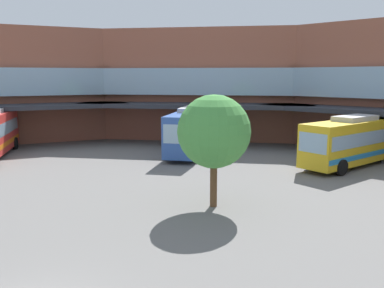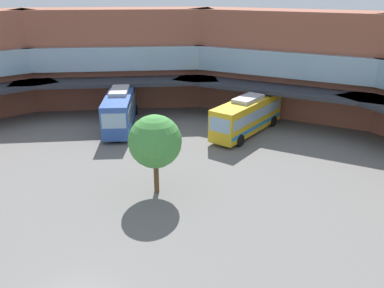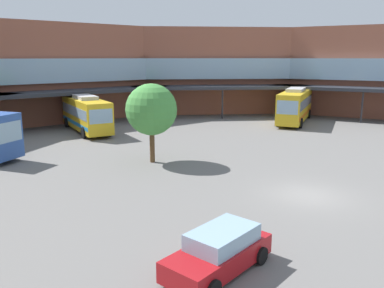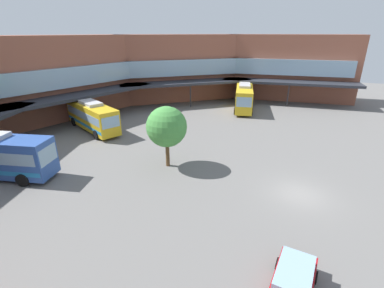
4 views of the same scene
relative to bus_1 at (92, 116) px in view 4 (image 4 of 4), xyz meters
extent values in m
plane|color=slate|center=(-6.20, -25.27, -1.89)|extent=(120.06, 120.06, 0.00)
cube|color=#93543F|center=(28.61, -21.35, 3.78)|extent=(8.48, 23.02, 11.34)
cube|color=#8CADC6|center=(28.01, -21.42, 4.16)|extent=(8.46, 20.81, 2.65)
cube|color=#282B33|center=(23.64, -21.91, 1.89)|extent=(6.49, 22.79, 0.40)
cylinder|color=#2D2D33|center=(22.05, -22.09, 0.00)|extent=(0.20, 0.20, 3.78)
cube|color=#93543F|center=(20.69, -2.82, 3.78)|extent=(19.01, 21.11, 11.34)
cube|color=#8CADC6|center=(20.23, -3.20, 4.16)|extent=(17.76, 19.53, 2.65)
cube|color=#282B33|center=(16.85, -6.02, 1.89)|extent=(17.48, 19.83, 0.40)
cylinder|color=#2D2D33|center=(15.62, -7.05, 0.00)|extent=(0.20, 0.20, 3.78)
cube|color=#93543F|center=(3.87, 8.29, 3.78)|extent=(23.26, 12.21, 11.34)
cube|color=#8CADC6|center=(3.70, 7.71, 4.16)|extent=(21.18, 11.80, 2.65)
cube|color=#282B33|center=(2.43, 3.50, 1.89)|extent=(22.69, 10.30, 0.40)
cylinder|color=#2D2D33|center=(1.97, 1.96, 0.00)|extent=(0.20, 0.20, 3.78)
cube|color=gold|center=(0.01, 0.01, -0.03)|extent=(6.66, 10.28, 3.02)
cube|color=#8CADC6|center=(0.01, 0.01, 0.34)|extent=(6.44, 9.75, 0.97)
cube|color=#267FBF|center=(0.01, 0.01, -0.87)|extent=(6.60, 10.10, 0.36)
cube|color=#8CADC6|center=(-2.19, -4.54, 0.34)|extent=(2.01, 1.05, 1.33)
cube|color=#B2B2B7|center=(0.01, 0.01, 1.67)|extent=(3.16, 4.06, 0.36)
cylinder|color=black|center=(-0.39, -3.65, -1.34)|extent=(0.75, 1.12, 1.10)
cylinder|color=black|center=(-2.61, -2.58, -1.34)|extent=(0.75, 1.12, 1.10)
cylinder|color=black|center=(2.63, 2.61, -1.34)|extent=(0.75, 1.12, 1.10)
cylinder|color=black|center=(0.40, 3.68, -1.34)|extent=(0.75, 1.12, 1.10)
cube|color=#8CADC6|center=(-11.76, -5.56, 0.47)|extent=(2.18, 0.66, 1.43)
cylinder|color=black|center=(-10.97, -3.56, -1.34)|extent=(0.56, 1.14, 1.10)
cylinder|color=black|center=(-13.41, -4.18, -1.34)|extent=(0.56, 1.14, 1.10)
cube|color=gold|center=(17.94, -15.53, 0.11)|extent=(11.64, 4.81, 3.29)
cube|color=#8CADC6|center=(17.94, -15.53, 0.51)|extent=(10.98, 4.71, 1.05)
cube|color=orange|center=(17.94, -15.53, -0.81)|extent=(11.42, 4.78, 0.40)
cube|color=#8CADC6|center=(12.42, -16.70, 0.51)|extent=(0.57, 2.17, 1.45)
cube|color=#B2B2B7|center=(17.94, -15.53, 1.94)|extent=(4.37, 2.56, 0.36)
cylinder|color=black|center=(14.42, -17.55, -1.34)|extent=(1.14, 0.52, 1.10)
cylinder|color=black|center=(13.90, -15.12, -1.34)|extent=(1.14, 0.52, 1.10)
cylinder|color=black|center=(21.98, -15.94, -1.34)|extent=(1.14, 0.52, 1.10)
cylinder|color=black|center=(21.46, -13.50, -1.34)|extent=(1.14, 0.52, 1.10)
cube|color=#8CADC6|center=(-15.69, -25.22, -0.66)|extent=(2.80, 1.87, 0.60)
cylinder|color=black|center=(-14.60, -26.25, -1.56)|extent=(0.68, 0.29, 0.66)
cylinder|color=black|center=(-14.40, -24.46, -1.56)|extent=(0.68, 0.29, 0.66)
cylinder|color=brown|center=(-5.59, -13.47, -0.46)|extent=(0.36, 0.36, 2.86)
sphere|color=#479342|center=(-5.59, -13.47, 1.99)|extent=(3.69, 3.69, 3.69)
camera|label=1|loc=(2.22, -32.32, 4.73)|focal=38.61mm
camera|label=2|loc=(1.51, -37.38, 11.77)|focal=36.67mm
camera|label=3|loc=(-27.17, -31.75, 5.63)|focal=37.16mm
camera|label=4|loc=(-26.46, -24.39, 9.89)|focal=25.81mm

